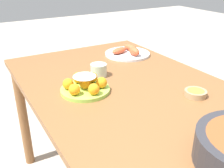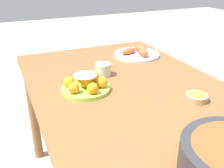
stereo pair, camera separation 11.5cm
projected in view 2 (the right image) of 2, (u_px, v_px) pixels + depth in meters
name	position (u px, v px, depth m)	size (l,w,h in m)	color
dining_table	(138.00, 112.00, 1.19)	(1.54, 0.88, 0.76)	brown
cake_plate	(86.00, 84.00, 1.18)	(0.22, 0.22, 0.08)	#99CC4C
sauce_bowl	(197.00, 97.00, 1.09)	(0.09, 0.09, 0.03)	tan
seafood_platter	(137.00, 53.00, 1.63)	(0.28, 0.28, 0.06)	silver
cup_near	(103.00, 70.00, 1.34)	(0.08, 0.08, 0.06)	beige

